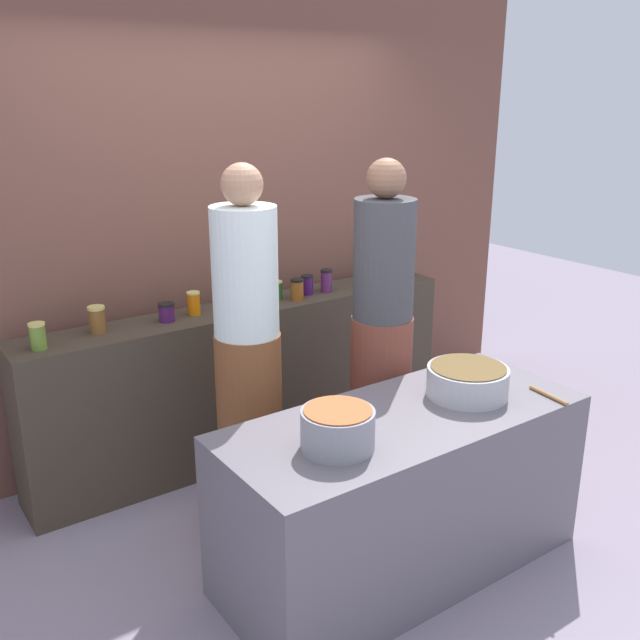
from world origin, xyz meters
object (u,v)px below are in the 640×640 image
object	(u,v)px
preserve_jar_9	(402,268)
cooking_pot_left	(338,429)
preserve_jar_2	(167,312)
preserve_jar_4	(254,296)
preserve_jar_3	(194,303)
preserve_jar_6	(297,289)
cooking_pot_center	(467,381)
preserve_jar_5	(276,290)
wooden_spoon	(548,395)
preserve_jar_1	(97,319)
preserve_jar_0	(38,336)
preserve_jar_7	(307,285)
preserve_jar_8	(326,281)
cook_with_tongs	(248,367)
cook_in_cap	(381,348)

from	to	relation	value
preserve_jar_9	cooking_pot_left	xyz separation A→B (m)	(-1.61, -1.45, -0.14)
preserve_jar_2	preserve_jar_4	distance (m)	0.54
preserve_jar_3	preserve_jar_6	bearing A→B (deg)	-8.55
cooking_pot_left	cooking_pot_center	bearing A→B (deg)	4.50
preserve_jar_5	wooden_spoon	xyz separation A→B (m)	(0.46, -1.65, -0.20)
preserve_jar_1	preserve_jar_5	size ratio (longest dim) A/B	1.24
preserve_jar_0	preserve_jar_2	bearing A→B (deg)	3.99
preserve_jar_7	preserve_jar_9	distance (m)	0.76
preserve_jar_5	cooking_pot_left	bearing A→B (deg)	-113.17
preserve_jar_1	preserve_jar_8	xyz separation A→B (m)	(1.43, -0.05, 0.00)
cook_with_tongs	cook_in_cap	xyz separation A→B (m)	(0.72, -0.16, -0.00)
preserve_jar_9	cooking_pot_center	distance (m)	1.61
preserve_jar_5	cook_in_cap	world-z (taller)	cook_in_cap
preserve_jar_7	cooking_pot_center	xyz separation A→B (m)	(-0.05, -1.41, -0.14)
preserve_jar_0	cook_with_tongs	world-z (taller)	cook_with_tongs
preserve_jar_1	preserve_jar_9	xyz separation A→B (m)	(2.06, -0.05, -0.01)
preserve_jar_1	preserve_jar_6	world-z (taller)	preserve_jar_1
preserve_jar_4	preserve_jar_5	world-z (taller)	preserve_jar_5
preserve_jar_6	cooking_pot_center	xyz separation A→B (m)	(0.07, -1.34, -0.15)
wooden_spoon	preserve_jar_9	bearing A→B (deg)	72.27
preserve_jar_8	cook_in_cap	distance (m)	0.83
cooking_pot_center	preserve_jar_8	bearing A→B (deg)	82.50
cooking_pot_left	cook_in_cap	size ratio (longest dim) A/B	0.16
preserve_jar_4	cooking_pot_left	distance (m)	1.53
preserve_jar_1	preserve_jar_8	distance (m)	1.43
preserve_jar_1	preserve_jar_7	xyz separation A→B (m)	(1.30, -0.03, -0.01)
preserve_jar_3	preserve_jar_1	bearing A→B (deg)	179.83
cooking_pot_left	wooden_spoon	distance (m)	1.11
preserve_jar_6	cook_with_tongs	bearing A→B (deg)	-139.41
preserve_jar_5	cook_with_tongs	distance (m)	0.89
wooden_spoon	preserve_jar_4	bearing A→B (deg)	111.33
preserve_jar_6	cooking_pot_center	world-z (taller)	preserve_jar_6
preserve_jar_1	preserve_jar_7	world-z (taller)	preserve_jar_1
preserve_jar_4	cook_with_tongs	size ratio (longest dim) A/B	0.06
preserve_jar_6	cook_in_cap	size ratio (longest dim) A/B	0.07
preserve_jar_3	preserve_jar_7	distance (m)	0.76
preserve_jar_1	wooden_spoon	xyz separation A→B (m)	(1.55, -1.67, -0.22)
preserve_jar_8	cooking_pot_center	xyz separation A→B (m)	(-0.18, -1.38, -0.16)
preserve_jar_7	cooking_pot_left	world-z (taller)	preserve_jar_7
preserve_jar_4	cooking_pot_center	world-z (taller)	preserve_jar_4
preserve_jar_6	wooden_spoon	size ratio (longest dim) A/B	0.58
preserve_jar_0	preserve_jar_1	xyz separation A→B (m)	(0.32, 0.08, 0.00)
preserve_jar_8	cooking_pot_left	bearing A→B (deg)	-124.18
preserve_jar_1	preserve_jar_2	world-z (taller)	preserve_jar_1
preserve_jar_9	wooden_spoon	world-z (taller)	preserve_jar_9
preserve_jar_8	preserve_jar_9	distance (m)	0.63
preserve_jar_6	cook_in_cap	bearing A→B (deg)	-86.38
preserve_jar_1	preserve_jar_4	xyz separation A→B (m)	(0.91, -0.05, -0.02)
cook_in_cap	cooking_pot_left	bearing A→B (deg)	-139.69
cooking_pot_left	preserve_jar_6	bearing A→B (deg)	62.36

